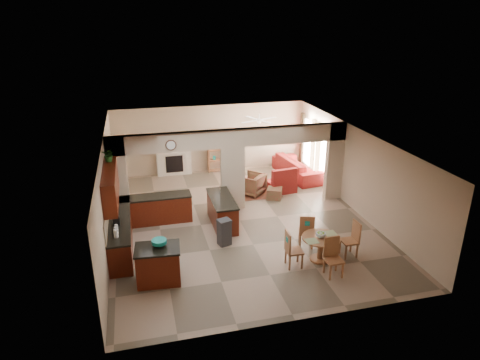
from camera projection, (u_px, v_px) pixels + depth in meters
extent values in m
plane|color=gray|center=(240.00, 221.00, 13.87)|extent=(10.00, 10.00, 0.00)
plane|color=white|center=(240.00, 137.00, 12.86)|extent=(10.00, 10.00, 0.00)
plane|color=tan|center=(211.00, 138.00, 17.89)|extent=(8.00, 0.00, 8.00)
plane|color=tan|center=(298.00, 265.00, 8.85)|extent=(8.00, 0.00, 8.00)
plane|color=tan|center=(107.00, 193.00, 12.46)|extent=(0.00, 10.00, 10.00)
plane|color=tan|center=(356.00, 170.00, 14.28)|extent=(0.00, 10.00, 10.00)
cube|color=tan|center=(118.00, 180.00, 13.43)|extent=(0.60, 0.25, 2.80)
cube|color=tan|center=(233.00, 178.00, 14.38)|extent=(0.80, 0.25, 2.20)
cube|color=tan|center=(334.00, 161.00, 15.11)|extent=(0.60, 0.25, 2.80)
cube|color=tan|center=(232.00, 138.00, 13.87)|extent=(8.00, 0.25, 0.60)
cube|color=#3F0907|center=(121.00, 234.00, 12.15)|extent=(0.60, 3.20, 0.86)
cube|color=black|center=(119.00, 219.00, 11.99)|extent=(0.62, 3.22, 0.05)
cube|color=tan|center=(107.00, 210.00, 11.81)|extent=(0.02, 3.20, 0.55)
cube|color=#3F0907|center=(157.00, 210.00, 13.64)|extent=(2.20, 0.60, 0.86)
cube|color=black|center=(156.00, 197.00, 13.48)|extent=(2.22, 0.62, 0.05)
cube|color=#3F0907|center=(111.00, 185.00, 11.59)|extent=(0.35, 2.40, 0.90)
cube|color=#3F0907|center=(222.00, 212.00, 13.49)|extent=(0.65, 1.80, 0.86)
cube|color=black|center=(222.00, 199.00, 13.33)|extent=(0.70, 1.85, 0.05)
cube|color=silver|center=(228.00, 224.00, 12.73)|extent=(0.58, 0.04, 0.70)
cylinder|color=#4A2518|center=(171.00, 145.00, 13.30)|extent=(0.34, 0.03, 0.34)
cube|color=brown|center=(257.00, 193.00, 16.04)|extent=(1.60, 1.30, 0.01)
cube|color=beige|center=(174.00, 162.00, 17.69)|extent=(1.40, 0.28, 1.10)
cube|color=black|center=(174.00, 164.00, 17.58)|extent=(0.70, 0.04, 0.70)
cube|color=beige|center=(173.00, 148.00, 17.45)|extent=(1.60, 0.35, 0.10)
cube|color=brown|center=(220.00, 151.00, 17.98)|extent=(1.00, 0.32, 1.80)
cube|color=white|center=(325.00, 155.00, 16.42)|extent=(0.02, 0.90, 1.90)
cube|color=white|center=(308.00, 143.00, 17.96)|extent=(0.02, 0.90, 1.90)
cube|color=white|center=(316.00, 152.00, 17.24)|extent=(0.02, 0.70, 2.10)
cube|color=#46201C|center=(331.00, 160.00, 15.87)|extent=(0.10, 0.28, 2.30)
cube|color=#46201C|center=(318.00, 151.00, 16.95)|extent=(0.10, 0.28, 2.30)
cube|color=#46201C|center=(313.00, 147.00, 17.41)|extent=(0.10, 0.28, 2.30)
cube|color=#46201C|center=(302.00, 139.00, 18.49)|extent=(0.10, 0.28, 2.30)
cylinder|color=white|center=(259.00, 120.00, 16.00)|extent=(1.00, 1.00, 0.10)
cube|color=#3F0907|center=(158.00, 265.00, 10.57)|extent=(1.11, 0.82, 0.90)
cube|color=black|center=(157.00, 249.00, 10.40)|extent=(1.16, 0.88, 0.05)
cylinder|color=#138881|center=(159.00, 243.00, 10.44)|extent=(0.36, 0.36, 0.17)
cube|color=#2B2B2D|center=(224.00, 233.00, 12.31)|extent=(0.41, 0.38, 0.73)
cylinder|color=brown|center=(321.00, 238.00, 11.41)|extent=(1.03, 1.03, 0.04)
cylinder|color=brown|center=(320.00, 249.00, 11.53)|extent=(0.15, 0.15, 0.66)
cylinder|color=brown|center=(319.00, 259.00, 11.64)|extent=(0.52, 0.52, 0.06)
cylinder|color=#72B426|center=(321.00, 235.00, 11.38)|extent=(0.27, 0.27, 0.14)
imported|color=maroon|center=(298.00, 167.00, 17.53)|extent=(2.83, 1.40, 0.79)
cube|color=maroon|center=(281.00, 186.00, 16.13)|extent=(1.07, 0.92, 0.39)
imported|color=maroon|center=(252.00, 184.00, 15.82)|extent=(1.20, 1.20, 0.78)
cube|color=maroon|center=(274.00, 193.00, 15.51)|extent=(0.69, 0.69, 0.38)
imported|color=#124311|center=(109.00, 155.00, 12.01)|extent=(0.44, 0.42, 0.39)
cube|color=brown|center=(306.00, 232.00, 12.22)|extent=(0.53, 0.53, 0.05)
cube|color=brown|center=(311.00, 236.00, 12.44)|extent=(0.04, 0.04, 0.44)
cube|color=brown|center=(299.00, 236.00, 12.47)|extent=(0.04, 0.04, 0.44)
cube|color=brown|center=(312.00, 242.00, 12.13)|extent=(0.04, 0.04, 0.44)
cube|color=brown|center=(300.00, 241.00, 12.15)|extent=(0.04, 0.04, 0.44)
cube|color=brown|center=(307.00, 225.00, 11.93)|extent=(0.41, 0.17, 0.55)
cube|color=#138881|center=(307.00, 224.00, 11.88)|extent=(0.14, 0.05, 0.14)
cube|color=brown|center=(349.00, 241.00, 11.70)|extent=(0.43, 0.43, 0.05)
cube|color=brown|center=(340.00, 246.00, 11.89)|extent=(0.04, 0.04, 0.44)
cube|color=brown|center=(346.00, 253.00, 11.59)|extent=(0.04, 0.04, 0.44)
cube|color=brown|center=(351.00, 245.00, 11.98)|extent=(0.04, 0.04, 0.44)
cube|color=brown|center=(357.00, 251.00, 11.67)|extent=(0.04, 0.04, 0.44)
cube|color=brown|center=(356.00, 231.00, 11.64)|extent=(0.05, 0.42, 0.55)
cube|color=#138881|center=(358.00, 228.00, 11.62)|extent=(0.01, 0.14, 0.14)
cube|color=brown|center=(334.00, 260.00, 10.80)|extent=(0.43, 0.43, 0.05)
cube|color=brown|center=(330.00, 273.00, 10.69)|extent=(0.04, 0.04, 0.44)
cube|color=brown|center=(342.00, 271.00, 10.77)|extent=(0.04, 0.04, 0.44)
cube|color=brown|center=(324.00, 265.00, 10.99)|extent=(0.04, 0.04, 0.44)
cube|color=brown|center=(336.00, 264.00, 11.08)|extent=(0.04, 0.04, 0.44)
cube|color=brown|center=(331.00, 246.00, 10.86)|extent=(0.42, 0.05, 0.55)
cube|color=#138881|center=(331.00, 243.00, 10.86)|extent=(0.14, 0.01, 0.14)
cube|color=brown|center=(294.00, 251.00, 11.22)|extent=(0.44, 0.44, 0.05)
cube|color=brown|center=(302.00, 261.00, 11.18)|extent=(0.04, 0.04, 0.44)
cube|color=brown|center=(298.00, 255.00, 11.49)|extent=(0.04, 0.04, 0.44)
cube|color=brown|center=(290.00, 263.00, 11.11)|extent=(0.04, 0.04, 0.44)
cube|color=brown|center=(286.00, 256.00, 11.42)|extent=(0.04, 0.04, 0.44)
cube|color=brown|center=(288.00, 242.00, 11.07)|extent=(0.06, 0.42, 0.55)
cube|color=#138881|center=(287.00, 240.00, 11.04)|extent=(0.02, 0.14, 0.14)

